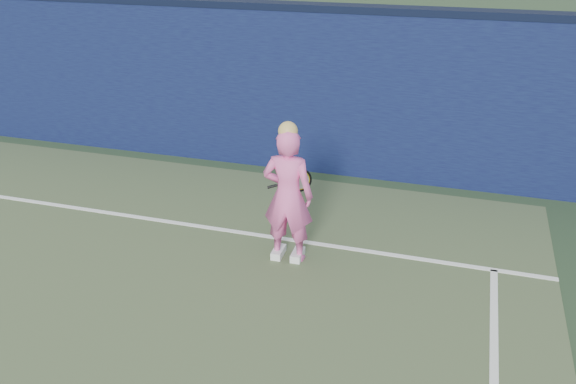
% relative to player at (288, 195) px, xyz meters
% --- Properties ---
extents(backstop_wall, '(24.00, 0.40, 2.50)m').
position_rel_player_xyz_m(backstop_wall, '(-2.42, 2.91, 0.43)').
color(backstop_wall, '#0C0F35').
rests_on(backstop_wall, ground).
extents(wall_cap, '(24.00, 0.42, 0.10)m').
position_rel_player_xyz_m(wall_cap, '(-2.42, 2.91, 1.73)').
color(wall_cap, black).
rests_on(wall_cap, backstop_wall).
extents(player, '(0.61, 0.41, 1.71)m').
position_rel_player_xyz_m(player, '(0.00, 0.00, 0.00)').
color(player, pink).
rests_on(player, ground).
extents(racket, '(0.54, 0.21, 0.30)m').
position_rel_player_xyz_m(racket, '(-0.02, 0.47, -0.01)').
color(racket, black).
rests_on(racket, ground).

